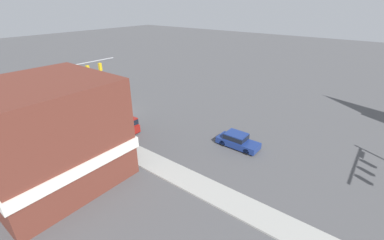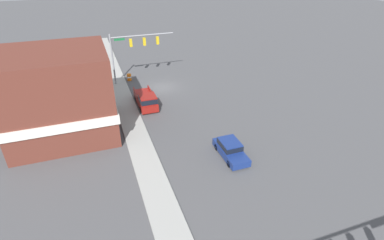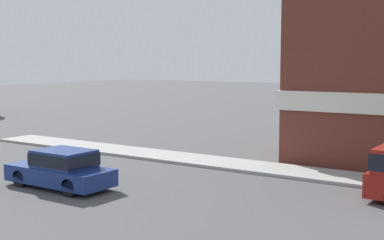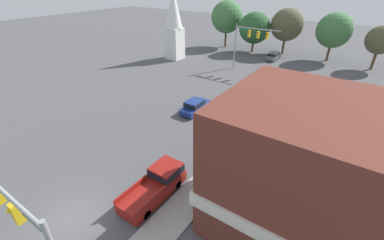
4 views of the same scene
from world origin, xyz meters
TOP-DOWN VIEW (x-y plane):
  - ground_plane at (0.00, 0.00)m, footprint 200.00×200.00m
  - near_signal_assembly at (2.98, -3.27)m, footprint 8.75×0.49m
  - far_signal_assembly at (-3.23, 35.36)m, footprint 7.40×0.49m
  - car_lead at (-1.83, 17.55)m, footprint 1.78×4.42m
  - car_distant at (-1.66, 44.54)m, footprint 1.76×4.70m
  - pickup_truck_parked at (3.30, 5.07)m, footprint 1.99×5.51m
  - corner_brick_building at (12.31, 8.19)m, footprint 10.12×9.38m
  - church_steeple at (-17.89, 34.26)m, footprint 3.18×3.18m
  - backdrop_tree_left_far at (-14.35, 48.48)m, footprint 6.81×6.81m
  - backdrop_tree_left_mid at (-7.37, 47.69)m, footprint 6.33×6.33m
  - backdrop_tree_center at (-1.48, 49.59)m, footprint 6.29×6.29m
  - backdrop_tree_right_mid at (7.08, 49.66)m, footprint 6.23×6.23m
  - backdrop_tree_right_far at (14.48, 48.37)m, footprint 4.65×4.65m

SIDE VIEW (x-z plane):
  - ground_plane at x=0.00m, z-range 0.00..0.00m
  - car_distant at x=-1.66m, z-range 0.03..1.45m
  - car_lead at x=-1.83m, z-range 0.03..1.52m
  - pickup_truck_parked at x=3.30m, z-range -0.02..1.86m
  - corner_brick_building at x=12.31m, z-range -0.13..8.48m
  - backdrop_tree_left_mid at x=-7.37m, z-range 0.87..8.95m
  - backdrop_tree_right_far at x=14.48m, z-range 1.31..8.63m
  - near_signal_assembly at x=2.98m, z-range 1.72..8.78m
  - far_signal_assembly at x=-3.23m, z-range 1.77..9.24m
  - backdrop_tree_right_mid at x=7.08m, z-range 1.23..9.94m
  - backdrop_tree_center at x=-1.48m, z-range 1.32..10.27m
  - backdrop_tree_left_far at x=-14.35m, z-range 1.50..11.32m
  - church_steeple at x=-17.89m, z-range 0.30..13.03m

